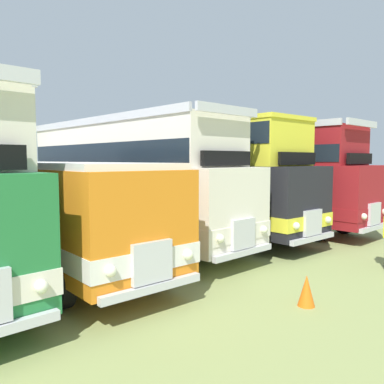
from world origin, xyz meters
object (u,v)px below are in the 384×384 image
object	(u,v)px
bus_seventh_in_row	(256,175)
cone_mid_row	(306,291)
bus_fourth_in_row	(44,204)
bus_fifth_in_row	(126,179)
bus_sixth_in_row	(204,174)

from	to	relation	value
bus_seventh_in_row	cone_mid_row	bearing A→B (deg)	-132.98
bus_fourth_in_row	cone_mid_row	distance (m)	7.84
cone_mid_row	bus_fifth_in_row	bearing A→B (deg)	87.60
cone_mid_row	bus_fourth_in_row	bearing A→B (deg)	112.27
bus_fifth_in_row	cone_mid_row	distance (m)	8.17
bus_fifth_in_row	bus_seventh_in_row	distance (m)	6.54
bus_fifth_in_row	bus_sixth_in_row	bearing A→B (deg)	-10.71
bus_fourth_in_row	cone_mid_row	bearing A→B (deg)	-67.73
bus_fourth_in_row	bus_fifth_in_row	distance (m)	3.40
bus_fifth_in_row	bus_fourth_in_row	bearing A→B (deg)	-166.52
bus_fourth_in_row	bus_fifth_in_row	world-z (taller)	bus_fifth_in_row
bus_sixth_in_row	cone_mid_row	xyz separation A→B (m)	(-3.59, -7.29, -2.14)
bus_fifth_in_row	bus_seventh_in_row	size ratio (longest dim) A/B	1.02
cone_mid_row	bus_sixth_in_row	bearing A→B (deg)	63.78
bus_fourth_in_row	bus_sixth_in_row	world-z (taller)	bus_sixth_in_row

